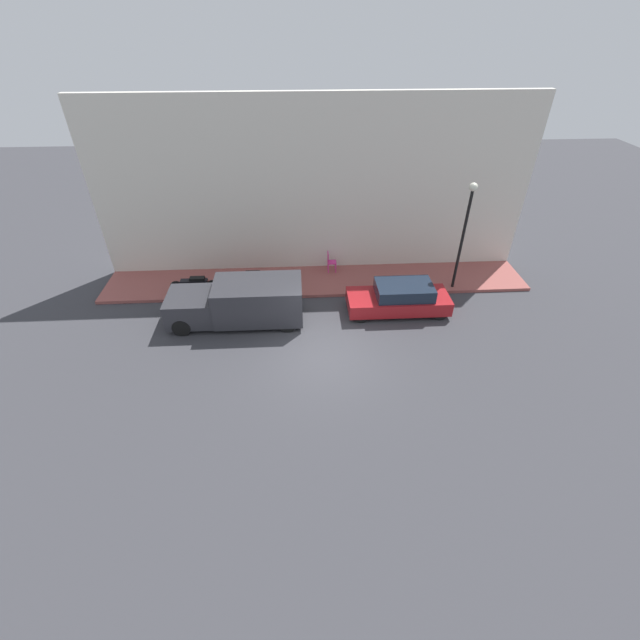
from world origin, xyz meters
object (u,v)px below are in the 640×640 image
(motorcycle_black, at_px, (195,284))
(streetlamp, at_px, (466,223))
(cafe_chair, at_px, (330,261))
(delivery_van, at_px, (238,302))
(motorcycle_red, at_px, (250,280))
(parked_car, at_px, (399,298))

(motorcycle_black, relative_size, streetlamp, 0.46)
(motorcycle_black, height_order, cafe_chair, cafe_chair)
(motorcycle_black, bearing_deg, delivery_van, -133.53)
(motorcycle_red, bearing_deg, parked_car, -105.80)
(motorcycle_red, bearing_deg, cafe_chair, -67.59)
(parked_car, xyz_separation_m, streetlamp, (1.51, -2.71, 2.50))
(parked_car, bearing_deg, cafe_chair, 38.64)
(motorcycle_black, bearing_deg, cafe_chair, -75.33)
(parked_car, bearing_deg, delivery_van, 92.68)
(parked_car, height_order, streetlamp, streetlamp)
(motorcycle_red, height_order, streetlamp, streetlamp)
(delivery_van, xyz_separation_m, motorcycle_black, (1.95, 2.05, -0.32))
(delivery_van, xyz_separation_m, streetlamp, (1.81, -9.08, 2.23))
(parked_car, distance_m, motorcycle_red, 6.33)
(delivery_van, bearing_deg, streetlamp, -78.72)
(delivery_van, height_order, streetlamp, streetlamp)
(motorcycle_black, bearing_deg, streetlamp, -90.69)
(streetlamp, distance_m, cafe_chair, 6.03)
(streetlamp, relative_size, cafe_chair, 4.84)
(delivery_van, bearing_deg, parked_car, -87.32)
(motorcycle_red, bearing_deg, streetlamp, -91.37)
(streetlamp, bearing_deg, delivery_van, 101.28)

